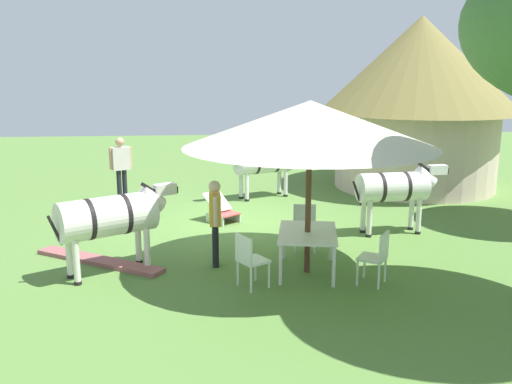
{
  "coord_description": "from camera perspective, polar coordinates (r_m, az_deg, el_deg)",
  "views": [
    {
      "loc": [
        12.36,
        -0.63,
        3.5
      ],
      "look_at": [
        1.13,
        0.38,
        1.0
      ],
      "focal_mm": 38.91,
      "sensor_mm": 36.0,
      "label": 1
    }
  ],
  "objects": [
    {
      "name": "shade_umbrella",
      "position": [
        9.35,
        5.56,
        6.97
      ],
      "size": [
        4.3,
        4.3,
        3.0
      ],
      "color": "#4F3020",
      "rests_on": "ground_plane"
    },
    {
      "name": "striped_lounge_chair",
      "position": [
        13.01,
        -3.54,
        -1.96
      ],
      "size": [
        0.95,
        0.91,
        0.66
      ],
      "rotation": [
        0.0,
        0.0,
        5.39
      ],
      "color": "#D54744",
      "rests_on": "ground_plane"
    },
    {
      "name": "patio_chair_west_end",
      "position": [
        9.04,
        -0.72,
        -6.73
      ],
      "size": [
        0.59,
        0.59,
        0.9
      ],
      "rotation": [
        0.0,
        0.0,
        0.53
      ],
      "color": "white",
      "rests_on": "ground_plane"
    },
    {
      "name": "guest_beside_umbrella",
      "position": [
        9.94,
        -4.24,
        -2.4
      ],
      "size": [
        0.57,
        0.21,
        1.58
      ],
      "rotation": [
        0.0,
        0.0,
        0.03
      ],
      "color": "black",
      "rests_on": "ground_plane"
    },
    {
      "name": "patio_chair_near_lawn",
      "position": [
        10.96,
        5.01,
        -3.32
      ],
      "size": [
        0.48,
        0.49,
        0.9
      ],
      "rotation": [
        0.0,
        0.0,
        -1.71
      ],
      "color": "silver",
      "rests_on": "ground_plane"
    },
    {
      "name": "thatched_hut",
      "position": [
        17.31,
        16.33,
        9.57
      ],
      "size": [
        5.85,
        5.85,
        5.03
      ],
      "rotation": [
        0.0,
        0.0,
        1.46
      ],
      "color": "beige",
      "rests_on": "ground_plane"
    },
    {
      "name": "ground_plane",
      "position": [
        12.86,
        -2.16,
        -3.3
      ],
      "size": [
        36.0,
        36.0,
        0.0
      ],
      "primitive_type": "plane",
      "color": "#537B37"
    },
    {
      "name": "zebra_nearest_camera",
      "position": [
        9.87,
        -14.78,
        -2.49
      ],
      "size": [
        1.45,
        2.08,
        1.55
      ],
      "rotation": [
        0.0,
        0.0,
        0.53
      ],
      "color": "silver",
      "rests_on": "ground_plane"
    },
    {
      "name": "zebra_toward_hut",
      "position": [
        15.27,
        0.6,
        3.1
      ],
      "size": [
        1.22,
        2.15,
        1.55
      ],
      "rotation": [
        0.0,
        0.0,
        3.54
      ],
      "color": "silver",
      "rests_on": "ground_plane"
    },
    {
      "name": "brick_patio_kerb",
      "position": [
        10.74,
        -15.86,
        -6.8
      ],
      "size": [
        1.82,
        2.55,
        0.08
      ],
      "primitive_type": "cube",
      "rotation": [
        0.0,
        0.0,
        1.0
      ],
      "color": "#935354",
      "rests_on": "ground_plane"
    },
    {
      "name": "patio_dining_table",
      "position": [
        9.73,
        5.32,
        -4.51
      ],
      "size": [
        1.58,
        1.24,
        0.74
      ],
      "rotation": [
        0.0,
        0.0,
        -0.18
      ],
      "color": "silver",
      "rests_on": "ground_plane"
    },
    {
      "name": "patio_chair_east_end",
      "position": [
        9.39,
        12.36,
        -6.31
      ],
      "size": [
        0.6,
        0.59,
        0.9
      ],
      "rotation": [
        0.0,
        0.0,
        -3.72
      ],
      "color": "silver",
      "rests_on": "ground_plane"
    },
    {
      "name": "standing_watcher",
      "position": [
        15.31,
        -13.72,
        2.89
      ],
      "size": [
        0.4,
        0.56,
        1.73
      ],
      "rotation": [
        0.0,
        0.0,
        -1.11
      ],
      "color": "black",
      "rests_on": "ground_plane"
    },
    {
      "name": "zebra_by_umbrella",
      "position": [
        12.28,
        14.08,
        0.42
      ],
      "size": [
        0.78,
        2.18,
        1.55
      ],
      "rotation": [
        0.0,
        0.0,
        0.11
      ],
      "color": "silver",
      "rests_on": "ground_plane"
    }
  ]
}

